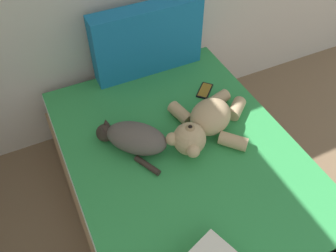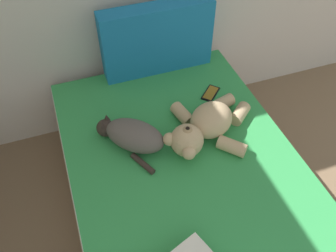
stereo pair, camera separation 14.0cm
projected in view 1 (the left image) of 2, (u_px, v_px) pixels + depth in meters
The scene contains 5 objects.
bed at pixel (192, 195), 2.05m from camera, with size 1.25×1.93×0.52m.
patterned_cushion at pixel (148, 40), 2.26m from camera, with size 0.72×0.14×0.46m.
cat at pixel (133, 138), 1.91m from camera, with size 0.38×0.42×0.15m.
teddy_bear at pixel (205, 124), 1.97m from camera, with size 0.59×0.48×0.19m.
cell_phone at pixel (205, 91), 2.27m from camera, with size 0.16×0.15×0.01m.
Camera 1 is at (0.60, 1.99, 2.04)m, focal length 37.94 mm.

